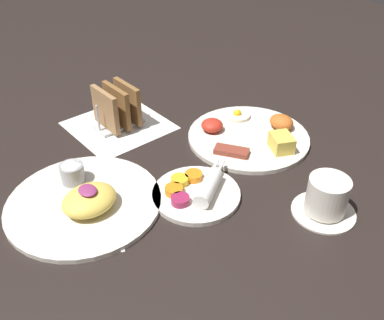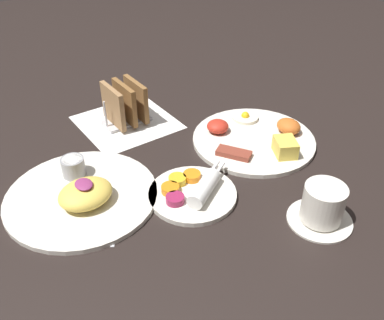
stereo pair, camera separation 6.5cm
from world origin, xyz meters
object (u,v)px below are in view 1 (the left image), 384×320
Objects in this scene: plate_condiments at (196,192)px; plate_breakfast at (250,135)px; plate_foreground at (85,199)px; toast_rack at (117,108)px; coffee_cup at (326,198)px.

plate_breakfast is at bearing 107.86° from plate_condiments.
toast_rack reaches higher than plate_foreground.
coffee_cup is (0.52, 0.12, -0.02)m from toast_rack.
plate_foreground is at bearing -45.06° from toast_rack.
plate_foreground is (-0.04, -0.42, 0.00)m from plate_breakfast.
plate_foreground is 2.48× the size of coffee_cup.
plate_condiments is at bearing -141.92° from coffee_cup.
plate_foreground is at bearing -133.21° from coffee_cup.
plate_foreground is (-0.12, -0.18, 0.00)m from plate_condiments.
toast_rack is 0.97× the size of coffee_cup.
coffee_cup is (0.27, -0.09, 0.03)m from plate_breakfast.
plate_breakfast is 2.38× the size of coffee_cup.
plate_condiments is 1.62× the size of toast_rack.
plate_foreground reaches higher than plate_breakfast.
coffee_cup is (0.31, 0.33, 0.02)m from plate_foreground.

